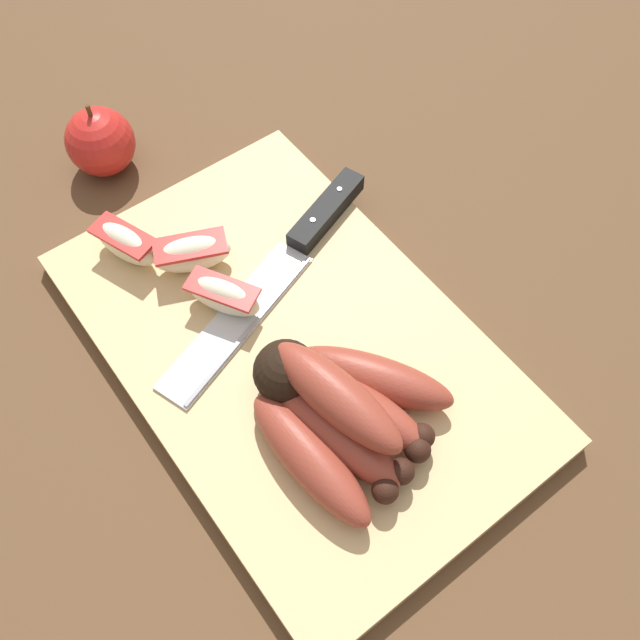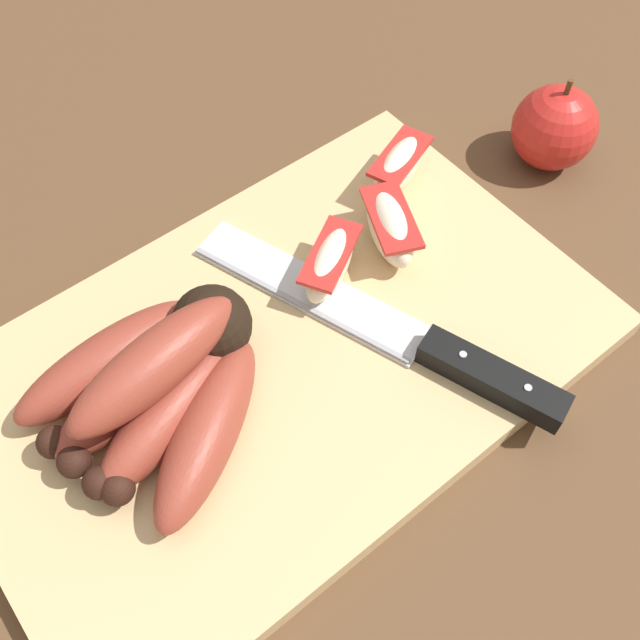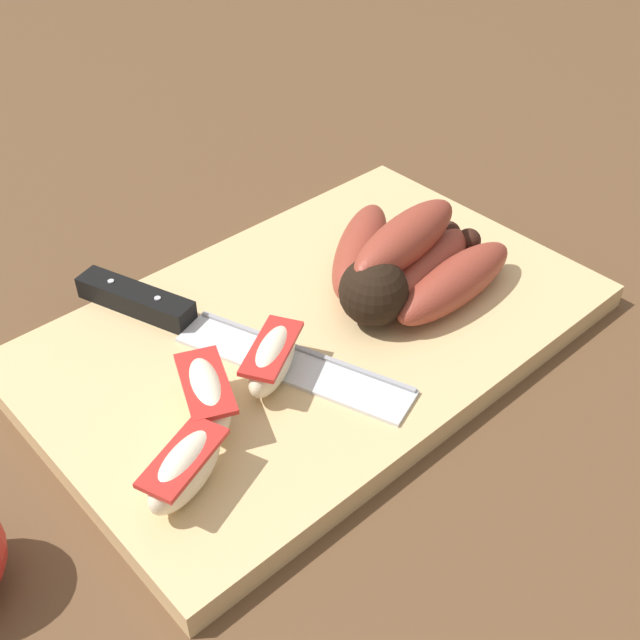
{
  "view_description": "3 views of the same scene",
  "coord_description": "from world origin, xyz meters",
  "views": [
    {
      "loc": [
        0.25,
        -0.17,
        0.54
      ],
      "look_at": [
        0.01,
        0.0,
        0.06
      ],
      "focal_mm": 39.14,
      "sensor_mm": 36.0,
      "label": 1
    },
    {
      "loc": [
        0.13,
        0.2,
        0.44
      ],
      "look_at": [
        -0.02,
        -0.0,
        0.05
      ],
      "focal_mm": 40.8,
      "sensor_mm": 36.0,
      "label": 2
    },
    {
      "loc": [
        -0.31,
        -0.36,
        0.4
      ],
      "look_at": [
        -0.01,
        -0.03,
        0.04
      ],
      "focal_mm": 44.0,
      "sensor_mm": 36.0,
      "label": 3
    }
  ],
  "objects": [
    {
      "name": "ground_plane",
      "position": [
        0.0,
        0.0,
        0.0
      ],
      "size": [
        6.0,
        6.0,
        0.0
      ],
      "primitive_type": "plane",
      "color": "brown"
    },
    {
      "name": "cutting_board",
      "position": [
        -0.0,
        -0.01,
        0.01
      ],
      "size": [
        0.43,
        0.27,
        0.02
      ],
      "primitive_type": "cube",
      "color": "tan",
      "rests_on": "ground_plane"
    },
    {
      "name": "banana_bunch",
      "position": [
        0.08,
        -0.03,
        0.04
      ],
      "size": [
        0.16,
        0.15,
        0.07
      ],
      "color": "black",
      "rests_on": "cutting_board"
    },
    {
      "name": "chefs_knife",
      "position": [
        -0.08,
        0.04,
        0.03
      ],
      "size": [
        0.12,
        0.27,
        0.02
      ],
      "color": "silver",
      "rests_on": "cutting_board"
    },
    {
      "name": "apple_wedge_near",
      "position": [
        -0.12,
        -0.04,
        0.04
      ],
      "size": [
        0.05,
        0.07,
        0.04
      ],
      "color": "#F4E5C1",
      "rests_on": "cutting_board"
    },
    {
      "name": "apple_wedge_middle",
      "position": [
        -0.06,
        -0.04,
        0.04
      ],
      "size": [
        0.07,
        0.06,
        0.04
      ],
      "color": "#F4E5C1",
      "rests_on": "cutting_board"
    },
    {
      "name": "apple_wedge_far",
      "position": [
        -0.16,
        -0.08,
        0.04
      ],
      "size": [
        0.07,
        0.05,
        0.04
      ],
      "color": "#F4E5C1",
      "rests_on": "cutting_board"
    }
  ]
}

